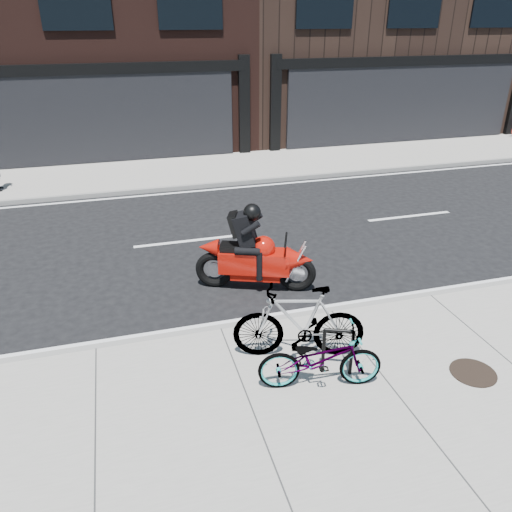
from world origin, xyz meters
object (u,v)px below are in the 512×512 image
object	(u,v)px
motorcycle	(260,255)
bicycle_front	(320,359)
bicycle_rear	(299,322)
manhole_cover	(473,373)
bike_rack	(338,347)

from	to	relation	value
motorcycle	bicycle_front	bearing A→B (deg)	-69.38
bicycle_rear	motorcycle	bearing A→B (deg)	-167.03
bicycle_front	bicycle_rear	bearing A→B (deg)	15.19
bicycle_rear	manhole_cover	size ratio (longest dim) A/B	2.99
manhole_cover	bicycle_front	bearing A→B (deg)	170.51
bicycle_rear	motorcycle	xyz separation A→B (m)	(0.10, 2.38, -0.01)
bike_rack	manhole_cover	bearing A→B (deg)	-16.29
bike_rack	bicycle_rear	world-z (taller)	bicycle_rear
manhole_cover	bicycle_rear	bearing A→B (deg)	154.35
bike_rack	bicycle_front	xyz separation A→B (m)	(-0.35, -0.18, 0.01)
motorcycle	manhole_cover	size ratio (longest dim) A/B	3.40
bicycle_rear	manhole_cover	world-z (taller)	bicycle_rear
bicycle_rear	manhole_cover	distance (m)	2.63
bike_rack	bicycle_rear	xyz separation A→B (m)	(-0.39, 0.55, 0.15)
bike_rack	bicycle_rear	bearing A→B (deg)	125.55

